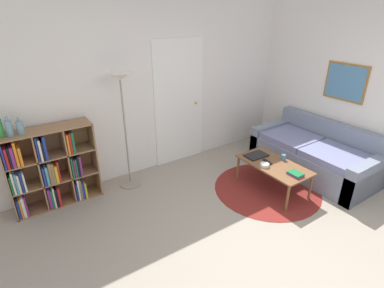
# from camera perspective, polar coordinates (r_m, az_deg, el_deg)

# --- Properties ---
(ground_plane) EXTENTS (14.00, 14.00, 0.00)m
(ground_plane) POSITION_cam_1_polar(r_m,az_deg,el_deg) (3.50, 16.38, -20.50)
(ground_plane) COLOR gray
(wall_back) EXTENTS (7.73, 0.11, 2.60)m
(wall_back) POSITION_cam_1_polar(r_m,az_deg,el_deg) (4.69, -6.33, 10.46)
(wall_back) COLOR silver
(wall_back) RESTS_ON ground_plane
(wall_right) EXTENTS (0.08, 5.58, 2.60)m
(wall_right) POSITION_cam_1_polar(r_m,az_deg,el_deg) (5.35, 24.68, 10.31)
(wall_right) COLOR silver
(wall_right) RESTS_ON ground_plane
(rug) EXTENTS (1.52, 1.52, 0.01)m
(rug) POSITION_cam_1_polar(r_m,az_deg,el_deg) (4.56, 14.03, -8.27)
(rug) COLOR maroon
(rug) RESTS_ON ground_plane
(bookshelf) EXTENTS (1.08, 0.34, 1.07)m
(bookshelf) POSITION_cam_1_polar(r_m,az_deg,el_deg) (4.29, -25.57, -4.37)
(bookshelf) COLOR #936B47
(bookshelf) RESTS_ON ground_plane
(floor_lamp) EXTENTS (0.32, 0.32, 1.67)m
(floor_lamp) POSITION_cam_1_polar(r_m,az_deg,el_deg) (4.10, -13.23, 8.80)
(floor_lamp) COLOR gray
(floor_lamp) RESTS_ON ground_plane
(couch) EXTENTS (0.93, 1.88, 0.78)m
(couch) POSITION_cam_1_polar(r_m,az_deg,el_deg) (5.18, 22.44, -1.90)
(couch) COLOR gray
(couch) RESTS_ON ground_plane
(coffee_table) EXTENTS (0.55, 1.03, 0.41)m
(coffee_table) POSITION_cam_1_polar(r_m,az_deg,el_deg) (4.40, 15.28, -4.13)
(coffee_table) COLOR brown
(coffee_table) RESTS_ON ground_plane
(laptop) EXTENTS (0.34, 0.23, 0.02)m
(laptop) POSITION_cam_1_polar(r_m,az_deg,el_deg) (4.54, 12.11, -2.13)
(laptop) COLOR black
(laptop) RESTS_ON coffee_table
(bowl) EXTENTS (0.13, 0.13, 0.04)m
(bowl) POSITION_cam_1_polar(r_m,az_deg,el_deg) (4.27, 13.67, -3.92)
(bowl) COLOR silver
(bowl) RESTS_ON coffee_table
(book_stack_on_table) EXTENTS (0.14, 0.18, 0.04)m
(book_stack_on_table) POSITION_cam_1_polar(r_m,az_deg,el_deg) (4.17, 19.10, -5.43)
(book_stack_on_table) COLOR #7F287A
(book_stack_on_table) RESTS_ON coffee_table
(cup) EXTENTS (0.06, 0.06, 0.08)m
(cup) POSITION_cam_1_polar(r_m,az_deg,el_deg) (4.51, 17.03, -2.45)
(cup) COLOR teal
(cup) RESTS_ON coffee_table
(remote) EXTENTS (0.07, 0.17, 0.02)m
(remote) POSITION_cam_1_polar(r_m,az_deg,el_deg) (4.40, 14.16, -3.29)
(remote) COLOR black
(remote) RESTS_ON coffee_table
(bottle_middle) EXTENTS (0.08, 0.08, 0.23)m
(bottle_middle) POSITION_cam_1_polar(r_m,az_deg,el_deg) (4.01, -31.50, 2.62)
(bottle_middle) COLOR #6B93A3
(bottle_middle) RESTS_ON bookshelf
(bottle_right) EXTENTS (0.08, 0.08, 0.20)m
(bottle_right) POSITION_cam_1_polar(r_m,az_deg,el_deg) (4.01, -29.92, 2.79)
(bottle_right) COLOR #6B93A3
(bottle_right) RESTS_ON bookshelf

